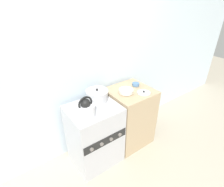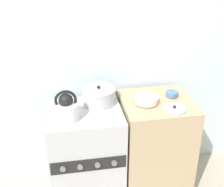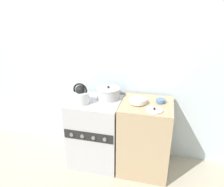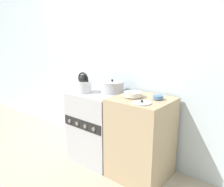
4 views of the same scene
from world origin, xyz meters
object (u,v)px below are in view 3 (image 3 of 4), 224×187
object	(u,v)px
stove	(96,132)
loose_pot_lid	(154,110)
enamel_bowl	(138,101)
small_ceramic_bowl	(161,101)
kettle	(81,96)
cooking_pot	(108,93)

from	to	relation	value
stove	loose_pot_lid	size ratio (longest dim) A/B	4.70
enamel_bowl	small_ceramic_bowl	bearing A→B (deg)	18.12
kettle	loose_pot_lid	distance (m)	0.84
stove	kettle	size ratio (longest dim) A/B	3.49
enamel_bowl	small_ceramic_bowl	distance (m)	0.26
loose_pot_lid	enamel_bowl	bearing A→B (deg)	144.94
small_ceramic_bowl	loose_pot_lid	distance (m)	0.22
small_ceramic_bowl	loose_pot_lid	xyz separation A→B (m)	(-0.05, -0.21, -0.02)
stove	loose_pot_lid	distance (m)	0.84
stove	cooking_pot	bearing A→B (deg)	40.51
cooking_pot	small_ceramic_bowl	world-z (taller)	cooking_pot
small_ceramic_bowl	stove	bearing A→B (deg)	-173.88
kettle	cooking_pot	xyz separation A→B (m)	(0.27, 0.21, -0.02)
enamel_bowl	loose_pot_lid	xyz separation A→B (m)	(0.19, -0.13, -0.03)
cooking_pot	loose_pot_lid	bearing A→B (deg)	-23.96
kettle	small_ceramic_bowl	world-z (taller)	kettle
stove	enamel_bowl	distance (m)	0.70
cooking_pot	kettle	bearing A→B (deg)	-142.16
stove	enamel_bowl	size ratio (longest dim) A/B	4.44
enamel_bowl	loose_pot_lid	size ratio (longest dim) A/B	1.06
kettle	cooking_pot	bearing A→B (deg)	37.84
cooking_pot	small_ceramic_bowl	distance (m)	0.62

